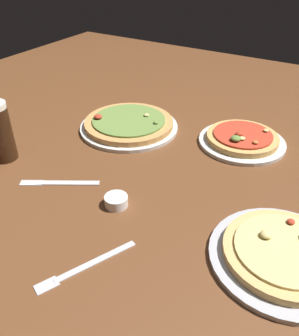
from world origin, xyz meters
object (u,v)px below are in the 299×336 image
pizza_plate_far (129,124)px  knife_right (59,182)px  pizza_plate_side (242,139)px  fork_left (85,266)px  ramekin_butter (116,201)px  pizza_plate_near (284,254)px

pizza_plate_far → knife_right: pizza_plate_far is taller
pizza_plate_far → pizza_plate_side: size_ratio=1.22×
pizza_plate_far → knife_right: size_ratio=1.71×
knife_right → pizza_plate_side: bearing=52.8°
fork_left → ramekin_butter: bearing=107.8°
knife_right → fork_left: bearing=-37.3°
ramekin_butter → knife_right: 0.18m
pizza_plate_near → pizza_plate_far: 0.67m
pizza_plate_far → fork_left: size_ratio=1.59×
pizza_plate_far → pizza_plate_side: bearing=15.2°
pizza_plate_side → pizza_plate_near: bearing=-61.1°
pizza_plate_side → fork_left: pizza_plate_side is taller
pizza_plate_near → pizza_plate_far: same height
pizza_plate_far → ramekin_butter: pizza_plate_far is taller
pizza_plate_near → knife_right: (-0.57, -0.04, -0.01)m
fork_left → pizza_plate_near: bearing=33.8°
fork_left → pizza_plate_side: bearing=80.9°
fork_left → knife_right: (-0.24, 0.18, 0.00)m
pizza_plate_near → fork_left: 0.40m
ramekin_butter → fork_left: (0.06, -0.19, -0.01)m
pizza_plate_far → ramekin_butter: bearing=-60.7°
pizza_plate_near → pizza_plate_side: bearing=118.9°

